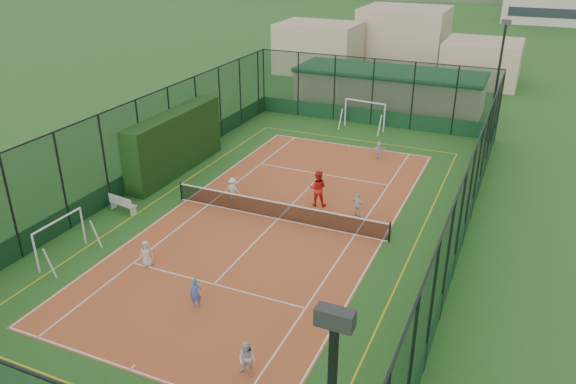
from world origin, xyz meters
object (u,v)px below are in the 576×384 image
at_px(coach, 318,188).
at_px(child_near_mid, 196,293).
at_px(child_near_right, 247,359).
at_px(white_bench, 123,203).
at_px(floodlight_ne, 497,83).
at_px(futsal_goal_far, 364,115).
at_px(clubhouse, 388,89).
at_px(child_far_right, 358,205).
at_px(child_far_left, 233,189).
at_px(futsal_goal_near, 60,239).
at_px(child_far_back, 379,150).
at_px(child_near_left, 147,254).

bearing_deg(coach, child_near_mid, 71.13).
xyz_separation_m(child_near_mid, child_near_right, (3.55, -2.51, 0.03)).
relative_size(white_bench, child_near_right, 1.29).
bearing_deg(child_near_right, coach, 104.72).
xyz_separation_m(floodlight_ne, futsal_goal_far, (-8.79, -0.76, -3.09)).
height_order(clubhouse, child_near_right, clubhouse).
distance_m(child_near_mid, child_far_right, 10.51).
height_order(child_near_right, child_far_right, child_near_right).
bearing_deg(child_far_right, white_bench, 50.92).
xyz_separation_m(white_bench, child_near_mid, (7.97, -5.58, 0.16)).
height_order(futsal_goal_far, child_far_left, futsal_goal_far).
bearing_deg(white_bench, coach, 36.55).
distance_m(clubhouse, coach, 19.72).
xyz_separation_m(futsal_goal_near, child_far_right, (10.93, 9.16, -0.27)).
relative_size(futsal_goal_near, child_far_back, 2.52).
height_order(child_near_left, child_far_left, child_far_left).
distance_m(child_near_left, child_far_back, 17.66).
bearing_deg(white_bench, child_near_right, -26.19).
bearing_deg(child_far_left, clubhouse, -95.73).
distance_m(child_near_right, child_far_left, 13.63).
bearing_deg(child_far_back, child_far_right, 73.82).
height_order(white_bench, futsal_goal_far, futsal_goal_far).
bearing_deg(clubhouse, child_far_left, -98.89).
bearing_deg(floodlight_ne, child_near_mid, -108.91).
bearing_deg(clubhouse, futsal_goal_near, -104.05).
distance_m(white_bench, futsal_goal_near, 4.86).
height_order(child_far_left, coach, coach).
relative_size(floodlight_ne, futsal_goal_far, 2.57).
bearing_deg(child_far_right, child_far_left, 36.12).
height_order(white_bench, child_near_mid, child_near_mid).
bearing_deg(floodlight_ne, child_far_right, -108.74).
relative_size(white_bench, child_far_right, 1.29).
bearing_deg(white_bench, floodlight_ne, 58.14).
distance_m(futsal_goal_far, child_near_left, 22.39).
distance_m(child_far_right, coach, 2.41).
xyz_separation_m(futsal_goal_far, child_near_mid, (0.36, -23.85, -0.40)).
distance_m(futsal_goal_far, child_near_mid, 23.85).
bearing_deg(floodlight_ne, child_near_right, -100.21).
xyz_separation_m(white_bench, coach, (9.07, 4.75, 0.52)).
relative_size(futsal_goal_near, coach, 1.45).
relative_size(child_near_right, coach, 0.66).
height_order(floodlight_ne, clubhouse, floodlight_ne).
height_order(futsal_goal_far, coach, futsal_goal_far).
xyz_separation_m(futsal_goal_near, child_far_left, (4.06, 8.43, -0.30)).
bearing_deg(white_bench, futsal_goal_far, 76.29).
bearing_deg(white_bench, futsal_goal_near, -75.30).
relative_size(clubhouse, white_bench, 9.08).
bearing_deg(child_near_left, futsal_goal_near, 163.44).
relative_size(floodlight_ne, white_bench, 4.93).
height_order(white_bench, child_near_right, child_near_right).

